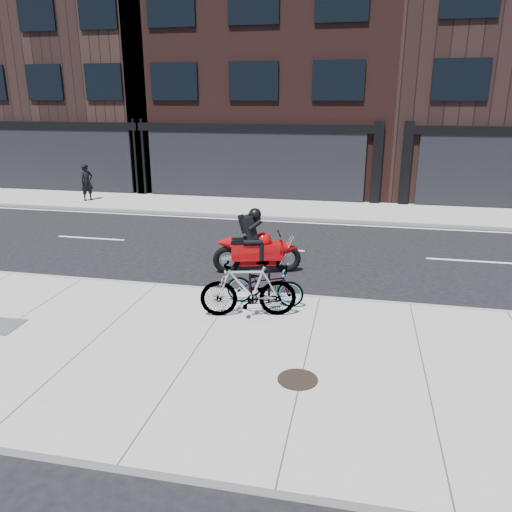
% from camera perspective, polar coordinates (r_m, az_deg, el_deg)
% --- Properties ---
extents(ground, '(120.00, 120.00, 0.00)m').
position_cam_1_polar(ground, '(13.72, -0.38, -1.53)').
color(ground, black).
rests_on(ground, ground).
extents(sidewalk_near, '(60.00, 6.00, 0.13)m').
position_cam_1_polar(sidewalk_near, '(9.27, -7.04, -11.09)').
color(sidewalk_near, gray).
rests_on(sidewalk_near, ground).
extents(sidewalk_far, '(60.00, 3.50, 0.13)m').
position_cam_1_polar(sidewalk_far, '(21.07, 4.10, 5.41)').
color(sidewalk_far, gray).
rests_on(sidewalk_far, ground).
extents(building_midwest, '(10.00, 10.00, 12.00)m').
position_cam_1_polar(building_midwest, '(30.95, -17.69, 19.60)').
color(building_midwest, black).
rests_on(building_midwest, ground).
extents(building_center, '(12.00, 10.00, 14.50)m').
position_cam_1_polar(building_center, '(27.72, 2.08, 23.28)').
color(building_center, black).
rests_on(building_center, ground).
extents(bike_rack, '(0.45, 0.22, 0.81)m').
position_cam_1_polar(bike_rack, '(10.98, 0.41, -3.15)').
color(bike_rack, black).
rests_on(bike_rack, sidewalk_near).
extents(bicycle_front, '(1.74, 0.65, 0.91)m').
position_cam_1_polar(bicycle_front, '(10.97, 1.02, -3.30)').
color(bicycle_front, gray).
rests_on(bicycle_front, sidewalk_near).
extents(bicycle_rear, '(2.08, 1.01, 1.20)m').
position_cam_1_polar(bicycle_rear, '(10.33, -0.89, -3.77)').
color(bicycle_rear, gray).
rests_on(bicycle_rear, sidewalk_near).
extents(motorcycle, '(2.33, 0.93, 1.77)m').
position_cam_1_polar(motorcycle, '(13.30, 0.56, 1.10)').
color(motorcycle, black).
rests_on(motorcycle, ground).
extents(pedestrian, '(0.62, 0.70, 1.61)m').
position_cam_1_polar(pedestrian, '(23.58, -18.76, 7.98)').
color(pedestrian, black).
rests_on(pedestrian, sidewalk_far).
extents(manhole_cover, '(0.74, 0.74, 0.02)m').
position_cam_1_polar(manhole_cover, '(8.36, 4.78, -13.87)').
color(manhole_cover, black).
rests_on(manhole_cover, sidewalk_near).
extents(utility_grate, '(0.78, 0.78, 0.02)m').
position_cam_1_polar(utility_grate, '(11.31, -27.18, -7.14)').
color(utility_grate, '#515153').
rests_on(utility_grate, sidewalk_near).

